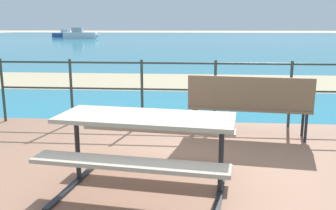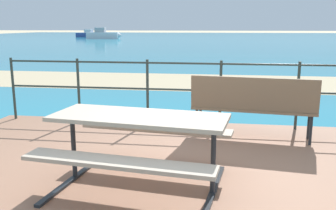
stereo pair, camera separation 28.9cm
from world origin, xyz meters
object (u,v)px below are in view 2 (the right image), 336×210
(picnic_table, at_px, (139,132))
(boat_near, at_px, (103,35))
(park_bench, at_px, (253,103))
(boat_mid, at_px, (91,34))

(picnic_table, height_order, boat_near, boat_near)
(picnic_table, relative_size, boat_near, 0.41)
(park_bench, bearing_deg, boat_mid, -60.62)
(picnic_table, relative_size, boat_mid, 0.40)
(park_bench, distance_m, boat_near, 44.05)
(picnic_table, xyz_separation_m, boat_mid, (-18.08, 48.84, -0.24))
(picnic_table, distance_m, park_bench, 2.18)
(boat_near, bearing_deg, park_bench, -74.07)
(park_bench, height_order, boat_mid, boat_mid)
(park_bench, distance_m, boat_mid, 50.85)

